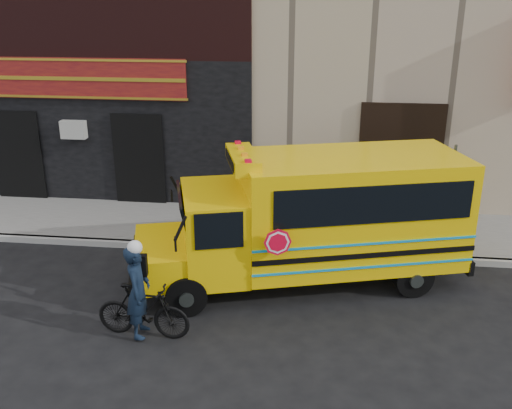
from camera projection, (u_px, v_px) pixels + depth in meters
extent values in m
plane|color=black|center=(217.00, 308.00, 11.23)|extent=(120.00, 120.00, 0.00)
cube|color=#A1A09B|center=(237.00, 249.00, 13.62)|extent=(40.00, 0.20, 0.15)
cube|color=#63615C|center=(246.00, 226.00, 15.02)|extent=(40.00, 3.00, 0.15)
cube|color=black|center=(78.00, 131.00, 16.20)|extent=(10.00, 0.30, 4.00)
cube|color=black|center=(64.00, 0.00, 14.98)|extent=(10.00, 0.28, 3.00)
cube|color=#5D0D16|center=(69.00, 78.00, 15.52)|extent=(6.50, 0.12, 1.10)
cube|color=black|center=(19.00, 156.00, 16.52)|extent=(1.30, 0.10, 2.50)
cube|color=black|center=(140.00, 160.00, 16.12)|extent=(1.30, 0.10, 2.50)
cylinder|color=black|center=(186.00, 296.00, 10.88)|extent=(0.85, 0.49, 0.80)
cylinder|color=black|center=(182.00, 254.00, 12.64)|extent=(0.85, 0.49, 0.80)
cylinder|color=black|center=(413.00, 277.00, 11.58)|extent=(0.85, 0.49, 0.80)
cylinder|color=black|center=(379.00, 240.00, 13.34)|extent=(0.85, 0.49, 0.80)
cube|color=#F1C004|center=(161.00, 257.00, 11.55)|extent=(1.52, 2.20, 0.70)
cube|color=black|center=(134.00, 270.00, 11.55)|extent=(0.69, 2.00, 0.35)
cube|color=#F1C004|center=(214.00, 231.00, 11.54)|extent=(1.74, 2.35, 1.70)
cube|color=black|center=(185.00, 214.00, 11.32)|extent=(0.56, 1.75, 0.90)
cube|color=#F1C004|center=(350.00, 208.00, 11.87)|extent=(4.93, 3.37, 2.25)
cube|color=black|center=(446.00, 248.00, 12.59)|extent=(0.73, 2.15, 0.30)
cube|color=black|center=(375.00, 205.00, 10.69)|extent=(3.76, 1.12, 0.75)
cube|color=#F1C004|center=(243.00, 159.00, 11.12)|extent=(0.93, 1.68, 0.28)
cylinder|color=red|center=(278.00, 242.00, 10.41)|extent=(0.51, 0.17, 0.52)
cylinder|color=#3A413D|center=(448.00, 208.00, 12.44)|extent=(0.06, 0.06, 2.84)
cube|color=red|center=(454.00, 170.00, 12.06)|extent=(0.05, 0.25, 0.35)
cube|color=white|center=(452.00, 190.00, 12.21)|extent=(0.05, 0.25, 0.31)
imported|color=black|center=(143.00, 311.00, 10.14)|extent=(1.74, 0.60, 1.03)
imported|color=black|center=(138.00, 294.00, 10.01)|extent=(0.46, 0.66, 1.73)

